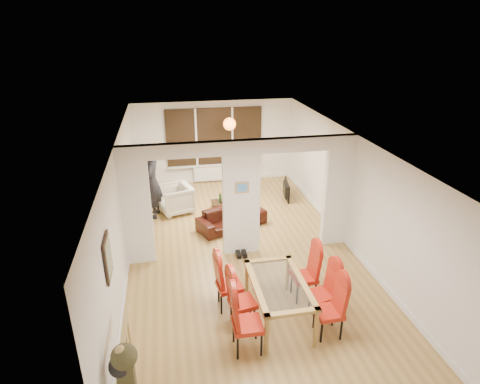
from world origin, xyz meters
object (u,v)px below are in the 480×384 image
object	(u,v)px
bottle	(220,198)
person	(152,182)
dining_chair_rb	(323,291)
sofa	(232,218)
coffee_table	(228,205)
dining_chair_rc	(304,273)
dining_chair_lb	(243,299)
armchair	(176,199)
bowl	(223,201)
dining_table	(278,301)
dining_chair_lc	(229,282)
dining_chair_la	(247,320)
dining_chair_ra	(329,308)
television	(284,190)

from	to	relation	value
bottle	person	bearing A→B (deg)	-177.00
bottle	dining_chair_rb	bearing A→B (deg)	-76.48
sofa	coffee_table	world-z (taller)	sofa
dining_chair_rb	dining_chair_rc	size ratio (longest dim) A/B	0.94
dining_chair_lb	sofa	xyz separation A→B (m)	(0.42, 3.55, -0.27)
armchair	bowl	distance (m)	1.29
dining_chair_rc	sofa	xyz separation A→B (m)	(-0.84, 3.05, -0.28)
bottle	bowl	distance (m)	0.13
dining_table	dining_chair_lb	xyz separation A→B (m)	(-0.63, -0.02, 0.15)
dining_chair_lc	armchair	xyz separation A→B (m)	(-0.79, 4.20, -0.15)
dining_chair_la	person	xyz separation A→B (m)	(-1.47, 5.13, 0.40)
dining_chair_ra	dining_chair_rc	distance (m)	0.99
dining_chair_rb	person	size ratio (longest dim) A/B	0.53
armchair	coffee_table	distance (m)	1.46
person	dining_chair_lc	bearing A→B (deg)	28.14
dining_chair_la	television	distance (m)	6.09
armchair	bottle	bearing A→B (deg)	71.06
television	bowl	distance (m)	1.93
dining_chair_rb	bottle	world-z (taller)	dining_chair_rb
dining_chair_ra	dining_chair_lb	bearing A→B (deg)	158.12
dining_chair_la	dining_chair_lc	xyz separation A→B (m)	(-0.10, 1.07, -0.03)
armchair	bottle	world-z (taller)	armchair
dining_chair_rb	armchair	bearing A→B (deg)	104.60
dining_chair_rb	dining_chair_ra	bearing A→B (deg)	-111.06
dining_chair_lc	dining_chair_rb	world-z (taller)	dining_chair_lc
dining_chair_lb	person	bearing A→B (deg)	97.26
dining_chair_la	person	distance (m)	5.35
dining_chair_lc	sofa	distance (m)	3.12
sofa	television	xyz separation A→B (m)	(1.82, 1.52, 0.01)
television	dining_chair_lc	bearing A→B (deg)	162.52
dining_chair_la	person	bearing A→B (deg)	107.12
bottle	dining_chair_lc	bearing A→B (deg)	-95.85
dining_chair_ra	armchair	distance (m)	5.66
dining_chair_la	dining_chair_ra	bearing A→B (deg)	4.49
dining_chair_rb	dining_chair_lc	bearing A→B (deg)	149.52
armchair	coffee_table	xyz separation A→B (m)	(1.43, -0.04, -0.28)
dining_chair_ra	armchair	size ratio (longest dim) A/B	1.24
dining_chair_rb	television	world-z (taller)	dining_chair_rb
dining_chair_lc	armchair	size ratio (longest dim) A/B	1.27
bottle	dining_chair_la	bearing A→B (deg)	-93.52
person	bottle	size ratio (longest dim) A/B	7.18
dining_chair_rb	television	distance (m)	5.18
dining_chair_rb	dining_chair_lb	bearing A→B (deg)	166.80
dining_chair_rb	dining_chair_rc	bearing A→B (deg)	94.63
bottle	coffee_table	bearing A→B (deg)	3.01
dining_chair_rc	sofa	world-z (taller)	dining_chair_rc
armchair	dining_chair_lb	bearing A→B (deg)	-5.51
dining_table	dining_chair_ra	distance (m)	0.88
dining_chair_lb	dining_chair_rb	bearing A→B (deg)	-12.55
dining_chair_lb	dining_chair_rc	size ratio (longest dim) A/B	0.97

